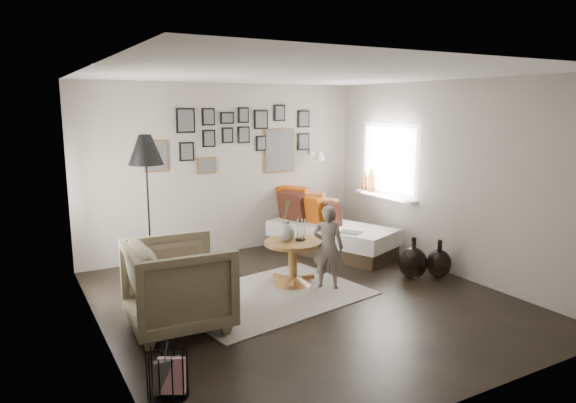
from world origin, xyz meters
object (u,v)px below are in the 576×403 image
demijohn_large (413,263)px  vase (287,229)px  child (328,247)px  armchair (179,285)px  pedestal_table (293,264)px  demijohn_small (439,263)px  floor_lamp (146,155)px  magazine_basket (168,374)px  daybed (328,232)px

demijohn_large → vase: bearing=159.0°
demijohn_large → child: size_ratio=0.53×
armchair → pedestal_table: bearing=-68.6°
vase → demijohn_large: vase is taller
demijohn_small → armchair: bearing=177.6°
floor_lamp → magazine_basket: bearing=-102.2°
floor_lamp → magazine_basket: (-0.61, -2.82, -1.45)m
pedestal_table → floor_lamp: (-1.54, 1.05, 1.38)m
pedestal_table → vase: size_ratio=1.40×
floor_lamp → armchair: bearing=-94.4°
child → daybed: bearing=-79.8°
vase → child: 0.57m
floor_lamp → magazine_basket: size_ratio=4.81×
floor_lamp → demijohn_large: 3.73m
daybed → floor_lamp: 3.08m
demijohn_small → daybed: bearing=109.2°
armchair → child: (1.97, 0.22, 0.07)m
vase → demijohn_small: 2.13m
armchair → demijohn_large: bearing=-87.6°
magazine_basket → child: size_ratio=0.37×
vase → magazine_basket: 2.78m
armchair → floor_lamp: floor_lamp is taller
floor_lamp → daybed: bearing=-0.3°
magazine_basket → demijohn_small: 4.13m
magazine_basket → demijohn_small: (3.99, 1.06, 0.00)m
pedestal_table → armchair: armchair is taller
vase → pedestal_table: bearing=-14.0°
demijohn_large → armchair: bearing=179.5°
daybed → child: child is taller
daybed → floor_lamp: (-2.78, 0.01, 1.33)m
child → demijohn_large: bearing=-147.8°
vase → demijohn_small: bearing=-20.6°
child → magazine_basket: bearing=74.3°
pedestal_table → demijohn_small: pedestal_table is taller
magazine_basket → child: bearing=30.2°
vase → demijohn_small: size_ratio=1.02×
daybed → armchair: 3.31m
magazine_basket → demijohn_large: 3.83m
daybed → child: bearing=-145.9°
armchair → vase: bearing=-67.1°
armchair → demijohn_large: armchair is taller
pedestal_table → child: bearing=-47.1°
armchair → magazine_basket: (-0.48, -1.21, -0.27)m
pedestal_table → magazine_basket: bearing=-140.6°
floor_lamp → child: (1.85, -1.39, -1.11)m
pedestal_table → daybed: (1.24, 1.04, 0.05)m
demijohn_large → daybed: bearing=99.0°
vase → child: bearing=-42.2°
pedestal_table → magazine_basket: 2.78m
pedestal_table → magazine_basket: pedestal_table is taller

